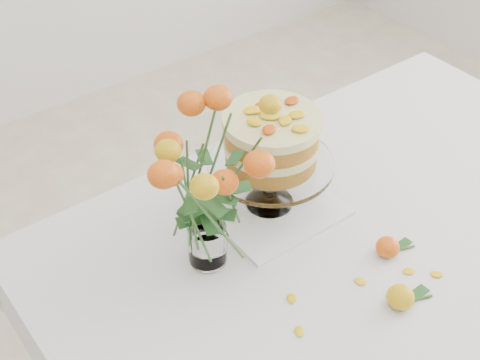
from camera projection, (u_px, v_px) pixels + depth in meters
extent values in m
cube|color=tan|center=(366.00, 238.00, 1.49)|extent=(1.40, 0.90, 0.04)
cylinder|color=tan|center=(406.00, 176.00, 2.24)|extent=(0.06, 0.06, 0.71)
cube|color=white|center=(367.00, 231.00, 1.48)|extent=(1.42, 0.92, 0.01)
cube|color=white|center=(242.00, 163.00, 1.82)|extent=(1.42, 0.01, 0.20)
cube|color=white|center=(269.00, 204.00, 1.53)|extent=(0.28, 0.28, 0.01)
cylinder|color=white|center=(270.00, 181.00, 1.49)|extent=(0.03, 0.03, 0.09)
cylinder|color=white|center=(271.00, 163.00, 1.46)|extent=(0.28, 0.28, 0.01)
cylinder|color=#B08327|center=(271.00, 154.00, 1.44)|extent=(0.26, 0.26, 0.04)
cylinder|color=#FFF0A4|center=(271.00, 143.00, 1.42)|extent=(0.27, 0.27, 0.02)
cylinder|color=#B08327|center=(272.00, 132.00, 1.40)|extent=(0.26, 0.26, 0.04)
cylinder|color=#FFF0A4|center=(272.00, 121.00, 1.38)|extent=(0.27, 0.27, 0.02)
cylinder|color=white|center=(208.00, 260.00, 1.40)|extent=(0.06, 0.06, 0.01)
cylinder|color=white|center=(207.00, 243.00, 1.37)|extent=(0.08, 0.08, 0.09)
ellipsoid|color=gold|center=(400.00, 297.00, 1.30)|extent=(0.06, 0.06, 0.05)
cylinder|color=#355D25|center=(417.00, 300.00, 1.32)|extent=(0.06, 0.03, 0.01)
ellipsoid|color=red|center=(388.00, 247.00, 1.40)|extent=(0.05, 0.05, 0.04)
cylinder|color=#355D25|center=(401.00, 250.00, 1.43)|extent=(0.06, 0.02, 0.01)
ellipsoid|color=yellow|center=(360.00, 282.00, 1.36)|extent=(0.03, 0.02, 0.00)
ellipsoid|color=yellow|center=(409.00, 272.00, 1.38)|extent=(0.03, 0.02, 0.00)
ellipsoid|color=yellow|center=(437.00, 275.00, 1.37)|extent=(0.03, 0.02, 0.00)
ellipsoid|color=yellow|center=(292.00, 298.00, 1.32)|extent=(0.03, 0.02, 0.00)
ellipsoid|color=yellow|center=(299.00, 331.00, 1.26)|extent=(0.03, 0.02, 0.00)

